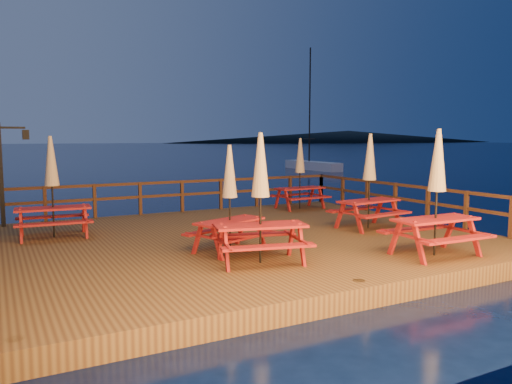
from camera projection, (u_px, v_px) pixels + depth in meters
ground at (245, 251)px, 13.08m from camera, size 500.00×500.00×0.00m
deck at (245, 244)px, 13.06m from camera, size 12.00×10.00×0.40m
deck_piles at (245, 262)px, 13.11m from camera, size 11.44×9.44×1.40m
railing at (217, 200)px, 14.51m from camera, size 11.80×9.75×1.10m
lamp_post at (6, 164)px, 14.33m from camera, size 0.85×0.18×3.00m
headland_right at (348, 137)px, 300.76m from camera, size 230.40×86.40×7.00m
sailboat at (312, 166)px, 46.03m from camera, size 1.40×7.64×11.33m
picnic_table_0 at (300, 172)px, 17.97m from camera, size 1.82×1.52×2.54m
picnic_table_1 at (52, 185)px, 12.74m from camera, size 1.92×1.62×2.61m
picnic_table_2 at (437, 190)px, 10.75m from camera, size 1.97×1.64×2.75m
picnic_table_3 at (369, 179)px, 14.06m from camera, size 2.04×1.75×2.68m
picnic_table_4 at (260, 196)px, 10.12m from camera, size 2.17×1.93×2.67m
picnic_table_5 at (230, 197)px, 11.14m from camera, size 2.06×1.89×2.41m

